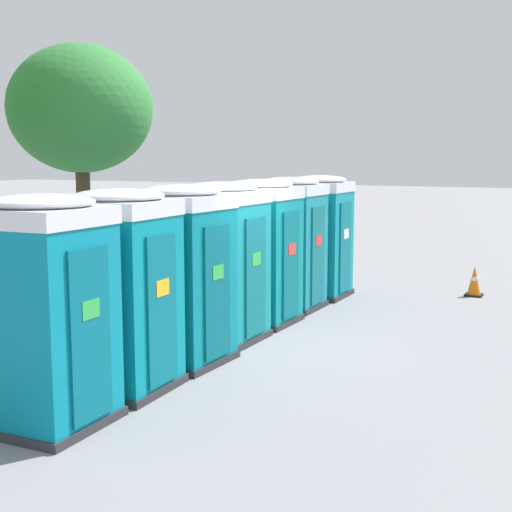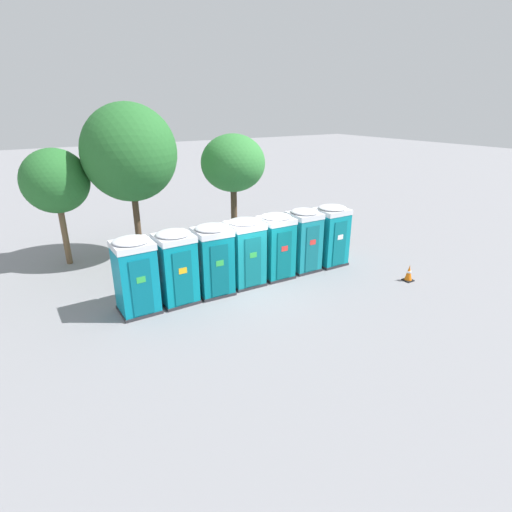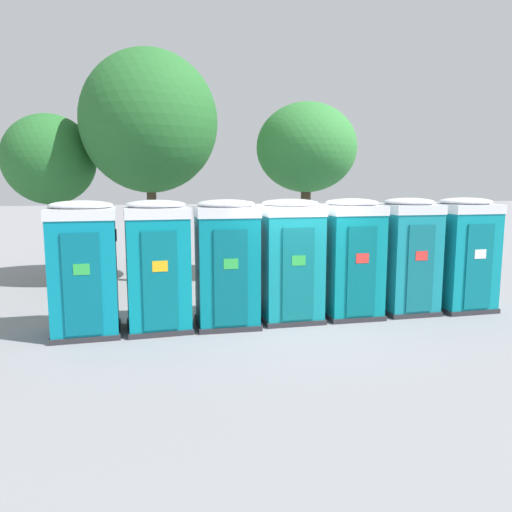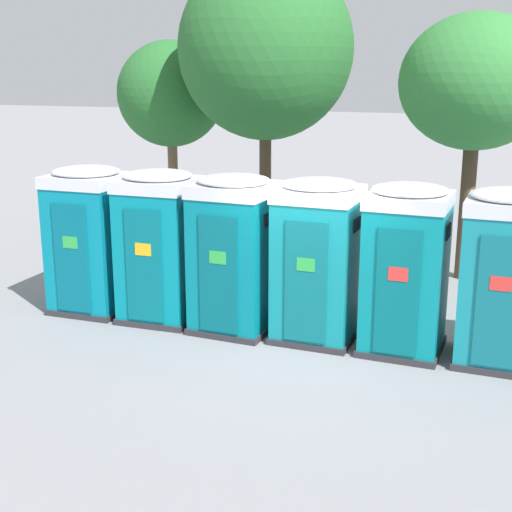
{
  "view_description": "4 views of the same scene",
  "coord_description": "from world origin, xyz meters",
  "px_view_note": "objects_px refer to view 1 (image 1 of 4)",
  "views": [
    {
      "loc": [
        -9.88,
        -5.05,
        2.93
      ],
      "look_at": [
        1.14,
        0.17,
        1.22
      ],
      "focal_mm": 50.0,
      "sensor_mm": 36.0,
      "label": 1
    },
    {
      "loc": [
        -6.97,
        -11.72,
        6.38
      ],
      "look_at": [
        0.45,
        0.18,
        1.04
      ],
      "focal_mm": 28.0,
      "sensor_mm": 36.0,
      "label": 2
    },
    {
      "loc": [
        -3.24,
        -9.53,
        2.85
      ],
      "look_at": [
        -0.73,
        0.2,
        1.38
      ],
      "focal_mm": 35.0,
      "sensor_mm": 36.0,
      "label": 3
    },
    {
      "loc": [
        2.75,
        -10.06,
        4.13
      ],
      "look_at": [
        -1.0,
        0.21,
        1.25
      ],
      "focal_mm": 50.0,
      "sensor_mm": 36.0,
      "label": 4
    }
  ],
  "objects_px": {
    "portapotty_0": "(46,311)",
    "portapotty_5": "(290,242)",
    "traffic_cone": "(474,281)",
    "portapotty_2": "(182,274)",
    "portapotty_6": "(319,236)",
    "portapotty_3": "(223,261)",
    "portapotty_4": "(261,251)",
    "portapotty_1": "(122,290)",
    "street_tree_2": "(81,110)"
  },
  "relations": [
    {
      "from": "portapotty_3",
      "to": "traffic_cone",
      "type": "height_order",
      "value": "portapotty_3"
    },
    {
      "from": "portapotty_1",
      "to": "portapotty_2",
      "type": "bearing_deg",
      "value": -2.34
    },
    {
      "from": "portapotty_0",
      "to": "portapotty_4",
      "type": "distance_m",
      "value": 5.42
    },
    {
      "from": "portapotty_2",
      "to": "portapotty_6",
      "type": "xyz_separation_m",
      "value": [
        5.42,
        -0.05,
        0.0
      ]
    },
    {
      "from": "portapotty_5",
      "to": "street_tree_2",
      "type": "bearing_deg",
      "value": 100.76
    },
    {
      "from": "portapotty_1",
      "to": "portapotty_5",
      "type": "xyz_separation_m",
      "value": [
        5.42,
        -0.01,
        0.0
      ]
    },
    {
      "from": "portapotty_3",
      "to": "portapotty_5",
      "type": "relative_size",
      "value": 1.0
    },
    {
      "from": "portapotty_3",
      "to": "portapotty_6",
      "type": "xyz_separation_m",
      "value": [
        4.07,
        -0.12,
        0.0
      ]
    },
    {
      "from": "portapotty_5",
      "to": "portapotty_6",
      "type": "distance_m",
      "value": 1.36
    },
    {
      "from": "portapotty_0",
      "to": "street_tree_2",
      "type": "bearing_deg",
      "value": 35.63
    },
    {
      "from": "portapotty_2",
      "to": "portapotty_4",
      "type": "xyz_separation_m",
      "value": [
        2.71,
        0.03,
        0.0
      ]
    },
    {
      "from": "street_tree_2",
      "to": "portapotty_2",
      "type": "bearing_deg",
      "value": -126.89
    },
    {
      "from": "street_tree_2",
      "to": "traffic_cone",
      "type": "relative_size",
      "value": 8.1
    },
    {
      "from": "portapotty_2",
      "to": "portapotty_6",
      "type": "height_order",
      "value": "same"
    },
    {
      "from": "traffic_cone",
      "to": "portapotty_4",
      "type": "bearing_deg",
      "value": 143.39
    },
    {
      "from": "portapotty_3",
      "to": "portapotty_4",
      "type": "bearing_deg",
      "value": -1.55
    },
    {
      "from": "portapotty_1",
      "to": "traffic_cone",
      "type": "bearing_deg",
      "value": -20.63
    },
    {
      "from": "portapotty_6",
      "to": "street_tree_2",
      "type": "distance_m",
      "value": 5.53
    },
    {
      "from": "portapotty_0",
      "to": "traffic_cone",
      "type": "relative_size",
      "value": 3.97
    },
    {
      "from": "portapotty_0",
      "to": "portapotty_1",
      "type": "relative_size",
      "value": 1.0
    },
    {
      "from": "portapotty_0",
      "to": "portapotty_6",
      "type": "distance_m",
      "value": 8.13
    },
    {
      "from": "portapotty_4",
      "to": "portapotty_5",
      "type": "bearing_deg",
      "value": 0.55
    },
    {
      "from": "portapotty_1",
      "to": "traffic_cone",
      "type": "relative_size",
      "value": 3.97
    },
    {
      "from": "portapotty_6",
      "to": "street_tree_2",
      "type": "height_order",
      "value": "street_tree_2"
    },
    {
      "from": "portapotty_2",
      "to": "portapotty_1",
      "type": "bearing_deg",
      "value": 177.66
    },
    {
      "from": "portapotty_6",
      "to": "traffic_cone",
      "type": "height_order",
      "value": "portapotty_6"
    },
    {
      "from": "portapotty_1",
      "to": "portapotty_6",
      "type": "xyz_separation_m",
      "value": [
        6.78,
        -0.1,
        -0.0
      ]
    },
    {
      "from": "portapotty_5",
      "to": "traffic_cone",
      "type": "bearing_deg",
      "value": -48.06
    },
    {
      "from": "portapotty_0",
      "to": "portapotty_5",
      "type": "height_order",
      "value": "same"
    },
    {
      "from": "portapotty_1",
      "to": "portapotty_6",
      "type": "distance_m",
      "value": 6.78
    },
    {
      "from": "portapotty_4",
      "to": "traffic_cone",
      "type": "relative_size",
      "value": 3.97
    },
    {
      "from": "portapotty_2",
      "to": "portapotty_5",
      "type": "relative_size",
      "value": 1.0
    },
    {
      "from": "portapotty_1",
      "to": "street_tree_2",
      "type": "xyz_separation_m",
      "value": [
        4.61,
        4.28,
        2.58
      ]
    },
    {
      "from": "portapotty_0",
      "to": "portapotty_6",
      "type": "bearing_deg",
      "value": -0.77
    },
    {
      "from": "portapotty_2",
      "to": "portapotty_4",
      "type": "distance_m",
      "value": 2.71
    },
    {
      "from": "portapotty_2",
      "to": "traffic_cone",
      "type": "distance_m",
      "value": 7.53
    },
    {
      "from": "portapotty_6",
      "to": "traffic_cone",
      "type": "distance_m",
      "value": 3.43
    },
    {
      "from": "portapotty_4",
      "to": "street_tree_2",
      "type": "distance_m",
      "value": 5.04
    },
    {
      "from": "portapotty_2",
      "to": "portapotty_4",
      "type": "relative_size",
      "value": 1.0
    },
    {
      "from": "portapotty_1",
      "to": "portapotty_6",
      "type": "height_order",
      "value": "same"
    },
    {
      "from": "portapotty_2",
      "to": "portapotty_6",
      "type": "relative_size",
      "value": 1.0
    },
    {
      "from": "portapotty_6",
      "to": "traffic_cone",
      "type": "xyz_separation_m",
      "value": [
        1.4,
        -2.98,
        -0.97
      ]
    },
    {
      "from": "portapotty_3",
      "to": "portapotty_4",
      "type": "relative_size",
      "value": 1.0
    },
    {
      "from": "portapotty_4",
      "to": "portapotty_6",
      "type": "bearing_deg",
      "value": -1.68
    },
    {
      "from": "portapotty_5",
      "to": "street_tree_2",
      "type": "distance_m",
      "value": 5.07
    },
    {
      "from": "portapotty_0",
      "to": "portapotty_1",
      "type": "bearing_deg",
      "value": -0.21
    },
    {
      "from": "portapotty_1",
      "to": "portapotty_4",
      "type": "xyz_separation_m",
      "value": [
        4.07,
        -0.02,
        0.0
      ]
    },
    {
      "from": "portapotty_2",
      "to": "portapotty_5",
      "type": "height_order",
      "value": "same"
    },
    {
      "from": "portapotty_0",
      "to": "traffic_cone",
      "type": "bearing_deg",
      "value": -17.93
    },
    {
      "from": "portapotty_0",
      "to": "portapotty_6",
      "type": "xyz_separation_m",
      "value": [
        8.13,
        -0.11,
        0.0
      ]
    }
  ]
}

